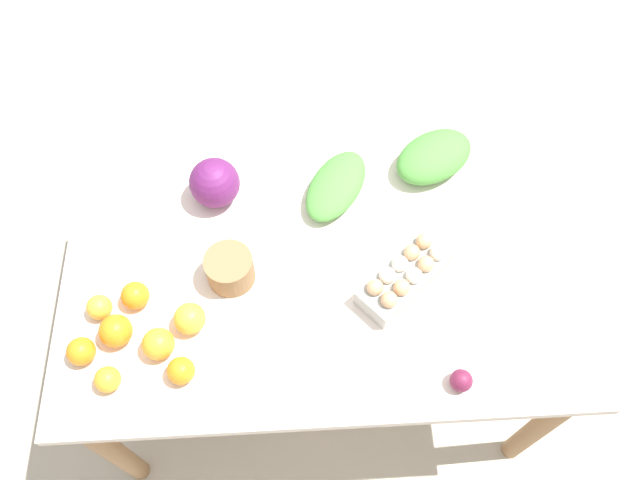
{
  "coord_description": "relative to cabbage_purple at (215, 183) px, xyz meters",
  "views": [
    {
      "loc": [
        0.05,
        0.85,
        2.26
      ],
      "look_at": [
        0.0,
        0.0,
        0.77
      ],
      "focal_mm": 35.0,
      "sensor_mm": 36.0,
      "label": 1
    }
  ],
  "objects": [
    {
      "name": "orange_4",
      "position": [
        0.24,
        0.42,
        -0.03
      ],
      "size": [
        0.08,
        0.08,
        0.08
      ],
      "primitive_type": "sphere",
      "color": "orange",
      "rests_on": "dining_table"
    },
    {
      "name": "greens_bunch_chard",
      "position": [
        -0.34,
        0.0,
        -0.04
      ],
      "size": [
        0.25,
        0.3,
        0.07
      ],
      "primitive_type": "ellipsoid",
      "rotation": [
        0.0,
        0.0,
        4.18
      ],
      "color": "#4C933D",
      "rests_on": "dining_table"
    },
    {
      "name": "orange_2",
      "position": [
        0.13,
        0.46,
        -0.03
      ],
      "size": [
        0.08,
        0.08,
        0.08
      ],
      "primitive_type": "sphere",
      "color": "orange",
      "rests_on": "dining_table"
    },
    {
      "name": "paper_bag",
      "position": [
        -0.04,
        0.26,
        -0.02
      ],
      "size": [
        0.13,
        0.13,
        0.09
      ],
      "primitive_type": "cylinder",
      "color": "olive",
      "rests_on": "dining_table"
    },
    {
      "name": "orange_3",
      "position": [
        0.06,
        0.39,
        -0.03
      ],
      "size": [
        0.08,
        0.08,
        0.08
      ],
      "primitive_type": "sphere",
      "color": "#F9A833",
      "rests_on": "dining_table"
    },
    {
      "name": "orange_1",
      "position": [
        0.25,
        0.54,
        -0.04
      ],
      "size": [
        0.06,
        0.06,
        0.06
      ],
      "primitive_type": "sphere",
      "color": "orange",
      "rests_on": "dining_table"
    },
    {
      "name": "orange_5",
      "position": [
        0.29,
        0.35,
        -0.04
      ],
      "size": [
        0.07,
        0.07,
        0.07
      ],
      "primitive_type": "sphere",
      "color": "#F9A833",
      "rests_on": "dining_table"
    },
    {
      "name": "orange_6",
      "position": [
        0.07,
        0.53,
        -0.04
      ],
      "size": [
        0.07,
        0.07,
        0.07
      ],
      "primitive_type": "sphere",
      "color": "orange",
      "rests_on": "dining_table"
    },
    {
      "name": "dining_table",
      "position": [
        -0.29,
        0.17,
        -0.16
      ],
      "size": [
        1.4,
        1.0,
        0.75
      ],
      "color": "silver",
      "rests_on": "ground_plane"
    },
    {
      "name": "ground_plane",
      "position": [
        -0.29,
        0.17,
        -0.82
      ],
      "size": [
        8.0,
        8.0,
        0.0
      ],
      "primitive_type": "plane",
      "color": "#B2A899"
    },
    {
      "name": "orange_7",
      "position": [
        0.32,
        0.46,
        -0.04
      ],
      "size": [
        0.07,
        0.07,
        0.07
      ],
      "primitive_type": "sphere",
      "color": "orange",
      "rests_on": "dining_table"
    },
    {
      "name": "egg_carton",
      "position": [
        -0.5,
        0.3,
        -0.03
      ],
      "size": [
        0.28,
        0.27,
        0.09
      ],
      "rotation": [
        0.0,
        0.0,
        0.73
      ],
      "color": "#A8A8A3",
      "rests_on": "dining_table"
    },
    {
      "name": "orange_0",
      "position": [
        0.2,
        0.32,
        -0.03
      ],
      "size": [
        0.07,
        0.07,
        0.07
      ],
      "primitive_type": "sphere",
      "color": "orange",
      "rests_on": "dining_table"
    },
    {
      "name": "cabbage_purple",
      "position": [
        0.0,
        0.0,
        0.0
      ],
      "size": [
        0.14,
        0.14,
        0.14
      ],
      "primitive_type": "sphere",
      "color": "#601E5B",
      "rests_on": "dining_table"
    },
    {
      "name": "beet_root",
      "position": [
        -0.61,
        0.59,
        -0.04
      ],
      "size": [
        0.06,
        0.06,
        0.06
      ],
      "primitive_type": "sphere",
      "color": "maroon",
      "rests_on": "dining_table"
    },
    {
      "name": "greens_bunch_beet_tops",
      "position": [
        -0.63,
        -0.08,
        -0.03
      ],
      "size": [
        0.3,
        0.27,
        0.09
      ],
      "primitive_type": "ellipsoid",
      "rotation": [
        0.0,
        0.0,
        0.56
      ],
      "color": "#4C933D",
      "rests_on": "dining_table"
    }
  ]
}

